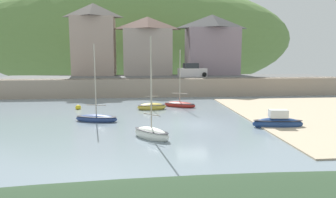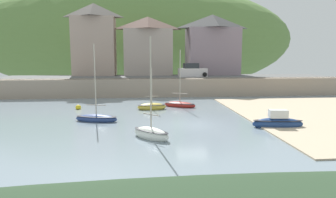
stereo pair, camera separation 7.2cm
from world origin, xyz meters
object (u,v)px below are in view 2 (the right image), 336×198
(sailboat_tall_mast, at_px, (151,133))
(dinghy_open_wooden, at_px, (96,118))
(parked_car_near_slipway, at_px, (192,71))
(waterfront_building_centre, at_px, (148,46))
(sailboat_white_hull, at_px, (152,107))
(waterfront_building_right, at_px, (212,44))
(waterfront_building_left, at_px, (94,39))
(sailboat_far_left, at_px, (180,104))
(sailboat_blue_trim, at_px, (278,122))
(mooring_buoy, at_px, (78,107))

(sailboat_tall_mast, xyz_separation_m, dinghy_open_wooden, (-4.40, 5.71, -0.07))
(dinghy_open_wooden, height_order, parked_car_near_slipway, dinghy_open_wooden)
(waterfront_building_centre, relative_size, sailboat_tall_mast, 1.31)
(sailboat_white_hull, bearing_deg, sailboat_tall_mast, -96.46)
(waterfront_building_right, xyz_separation_m, dinghy_open_wooden, (-15.31, -23.37, -6.95))
(waterfront_building_right, bearing_deg, waterfront_building_centre, -180.00)
(waterfront_building_left, distance_m, sailboat_far_left, 21.65)
(sailboat_blue_trim, height_order, sailboat_far_left, sailboat_far_left)
(waterfront_building_left, xyz_separation_m, mooring_buoy, (0.65, -17.30, -7.82))
(sailboat_white_hull, height_order, parked_car_near_slipway, parked_car_near_slipway)
(waterfront_building_right, xyz_separation_m, parked_car_near_slipway, (-3.97, -4.50, -4.03))
(waterfront_building_right, distance_m, sailboat_far_left, 19.63)
(parked_car_near_slipway, height_order, mooring_buoy, parked_car_near_slipway)
(sailboat_tall_mast, relative_size, sailboat_far_left, 1.11)
(sailboat_tall_mast, bearing_deg, sailboat_far_left, 118.46)
(sailboat_blue_trim, height_order, parked_car_near_slipway, parked_car_near_slipway)
(sailboat_blue_trim, relative_size, sailboat_white_hull, 0.90)
(waterfront_building_centre, xyz_separation_m, parked_car_near_slipway, (6.38, -4.50, -3.81))
(waterfront_building_right, bearing_deg, parked_car_near_slipway, -131.39)
(sailboat_white_hull, distance_m, mooring_buoy, 7.58)
(sailboat_blue_trim, bearing_deg, waterfront_building_centre, 115.41)
(dinghy_open_wooden, distance_m, mooring_buoy, 6.65)
(sailboat_blue_trim, xyz_separation_m, dinghy_open_wooden, (-14.20, 3.46, -0.11))
(parked_car_near_slipway, bearing_deg, dinghy_open_wooden, -126.08)
(sailboat_white_hull, relative_size, parked_car_near_slipway, 1.04)
(waterfront_building_right, distance_m, mooring_buoy, 25.94)
(waterfront_building_centre, distance_m, dinghy_open_wooden, 24.82)
(sailboat_blue_trim, bearing_deg, mooring_buoy, 156.96)
(waterfront_building_left, xyz_separation_m, sailboat_far_left, (11.27, -16.80, -7.73))
(waterfront_building_right, height_order, dinghy_open_wooden, waterfront_building_right)
(waterfront_building_left, distance_m, mooring_buoy, 18.99)
(waterfront_building_left, distance_m, sailboat_white_hull, 21.28)
(waterfront_building_centre, distance_m, sailboat_far_left, 18.34)
(dinghy_open_wooden, bearing_deg, waterfront_building_centre, 92.89)
(sailboat_tall_mast, distance_m, sailboat_far_left, 12.78)
(waterfront_building_centre, distance_m, parked_car_near_slipway, 8.69)
(sailboat_tall_mast, distance_m, parked_car_near_slipway, 25.70)
(waterfront_building_left, height_order, dinghy_open_wooden, waterfront_building_left)
(waterfront_building_centre, xyz_separation_m, sailboat_tall_mast, (-0.56, -29.08, -6.66))
(parked_car_near_slipway, bearing_deg, sailboat_far_left, -110.62)
(sailboat_white_hull, distance_m, sailboat_far_left, 3.33)
(waterfront_building_left, bearing_deg, dinghy_open_wooden, -81.86)
(dinghy_open_wooden, xyz_separation_m, parked_car_near_slipway, (11.34, 18.87, 2.92))
(sailboat_far_left, bearing_deg, mooring_buoy, -147.78)
(sailboat_blue_trim, bearing_deg, sailboat_white_hull, 143.25)
(waterfront_building_left, relative_size, dinghy_open_wooden, 1.66)
(waterfront_building_right, relative_size, dinghy_open_wooden, 1.44)
(sailboat_white_hull, bearing_deg, waterfront_building_right, 55.81)
(sailboat_white_hull, bearing_deg, dinghy_open_wooden, -136.53)
(waterfront_building_left, distance_m, parked_car_near_slipway, 16.09)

